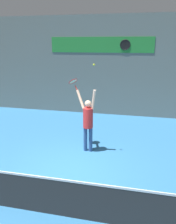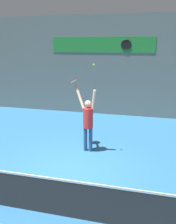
{
  "view_description": "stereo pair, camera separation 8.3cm",
  "coord_description": "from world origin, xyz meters",
  "px_view_note": "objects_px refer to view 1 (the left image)",
  "views": [
    {
      "loc": [
        1.77,
        -5.15,
        3.66
      ],
      "look_at": [
        0.28,
        1.71,
        1.44
      ],
      "focal_mm": 35.0,
      "sensor_mm": 36.0,
      "label": 1
    },
    {
      "loc": [
        1.85,
        -5.13,
        3.66
      ],
      "look_at": [
        0.28,
        1.71,
        1.44
      ],
      "focal_mm": 35.0,
      "sensor_mm": 36.0,
      "label": 2
    }
  ],
  "objects_px": {
    "scoreboard_clock": "(125,45)",
    "tennis_player": "(88,120)",
    "tennis_racket": "(73,82)",
    "tennis_ball": "(94,65)"
  },
  "relations": [
    {
      "from": "scoreboard_clock",
      "to": "tennis_ball",
      "type": "height_order",
      "value": "scoreboard_clock"
    },
    {
      "from": "tennis_player",
      "to": "tennis_ball",
      "type": "distance_m",
      "value": 1.9
    },
    {
      "from": "tennis_player",
      "to": "tennis_racket",
      "type": "distance_m",
      "value": 1.41
    },
    {
      "from": "scoreboard_clock",
      "to": "tennis_player",
      "type": "height_order",
      "value": "scoreboard_clock"
    },
    {
      "from": "tennis_ball",
      "to": "tennis_player",
      "type": "bearing_deg",
      "value": 146.95
    },
    {
      "from": "tennis_player",
      "to": "tennis_ball",
      "type": "bearing_deg",
      "value": -33.05
    },
    {
      "from": "tennis_racket",
      "to": "tennis_ball",
      "type": "bearing_deg",
      "value": -30.07
    },
    {
      "from": "scoreboard_clock",
      "to": "tennis_racket",
      "type": "relative_size",
      "value": 1.16
    },
    {
      "from": "scoreboard_clock",
      "to": "tennis_racket",
      "type": "xyz_separation_m",
      "value": [
        -1.5,
        -3.97,
        -1.19
      ]
    },
    {
      "from": "scoreboard_clock",
      "to": "tennis_player",
      "type": "distance_m",
      "value": 5.02
    }
  ]
}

